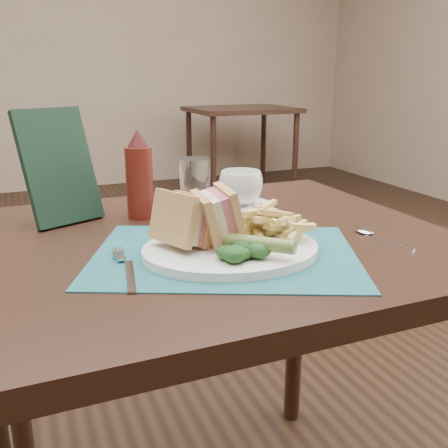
% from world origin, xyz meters
% --- Properties ---
extents(floor, '(7.00, 7.00, 0.00)m').
position_xyz_m(floor, '(0.00, 0.00, 0.00)').
color(floor, black).
rests_on(floor, ground).
extents(wall_back, '(6.00, 0.00, 6.00)m').
position_xyz_m(wall_back, '(0.00, 3.50, 0.00)').
color(wall_back, tan).
rests_on(wall_back, ground).
extents(table_main, '(0.90, 0.75, 0.75)m').
position_xyz_m(table_main, '(0.00, -0.50, 0.38)').
color(table_main, black).
rests_on(table_main, ground).
extents(table_bg_right, '(0.90, 0.75, 0.75)m').
position_xyz_m(table_bg_right, '(1.56, 2.81, 0.38)').
color(table_bg_right, black).
rests_on(table_bg_right, ground).
extents(placemat, '(0.53, 0.47, 0.00)m').
position_xyz_m(placemat, '(-0.01, -0.61, 0.75)').
color(placemat, '#1B5257').
rests_on(placemat, table_main).
extents(plate, '(0.33, 0.28, 0.01)m').
position_xyz_m(plate, '(-0.01, -0.61, 0.76)').
color(plate, white).
rests_on(plate, placemat).
extents(sandwich_half_a, '(0.11, 0.12, 0.10)m').
position_xyz_m(sandwich_half_a, '(-0.10, -0.59, 0.81)').
color(sandwich_half_a, tan).
rests_on(sandwich_half_a, plate).
extents(sandwich_half_b, '(0.08, 0.10, 0.10)m').
position_xyz_m(sandwich_half_b, '(-0.04, -0.59, 0.82)').
color(sandwich_half_b, tan).
rests_on(sandwich_half_b, plate).
extents(kale_garnish, '(0.11, 0.08, 0.03)m').
position_xyz_m(kale_garnish, '(-0.00, -0.67, 0.78)').
color(kale_garnish, '#133514').
rests_on(kale_garnish, plate).
extents(pickle_spear, '(0.10, 0.11, 0.03)m').
position_xyz_m(pickle_spear, '(0.01, -0.68, 0.79)').
color(pickle_spear, '#4B6325').
rests_on(pickle_spear, plate).
extents(fries_pile, '(0.18, 0.20, 0.06)m').
position_xyz_m(fries_pile, '(0.07, -0.61, 0.80)').
color(fries_pile, '#D4BB6A').
rests_on(fries_pile, plate).
extents(fork, '(0.06, 0.17, 0.01)m').
position_xyz_m(fork, '(-0.18, -0.62, 0.76)').
color(fork, silver).
rests_on(fork, placemat).
extents(spoon, '(0.08, 0.15, 0.01)m').
position_xyz_m(spoon, '(0.28, -0.64, 0.76)').
color(spoon, silver).
rests_on(spoon, table_main).
extents(saucer, '(0.17, 0.17, 0.01)m').
position_xyz_m(saucer, '(0.13, -0.34, 0.76)').
color(saucer, white).
rests_on(saucer, table_main).
extents(coffee_cup, '(0.12, 0.12, 0.08)m').
position_xyz_m(coffee_cup, '(0.13, -0.34, 0.80)').
color(coffee_cup, white).
rests_on(coffee_cup, saucer).
extents(drinking_glass, '(0.07, 0.07, 0.13)m').
position_xyz_m(drinking_glass, '(0.01, -0.39, 0.81)').
color(drinking_glass, white).
rests_on(drinking_glass, table_main).
extents(ketchup_bottle, '(0.06, 0.06, 0.19)m').
position_xyz_m(ketchup_bottle, '(-0.09, -0.33, 0.84)').
color(ketchup_bottle, '#50140D').
rests_on(ketchup_bottle, table_main).
extents(check_presenter, '(0.17, 0.14, 0.23)m').
position_xyz_m(check_presenter, '(-0.25, -0.29, 0.86)').
color(check_presenter, black).
rests_on(check_presenter, table_main).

